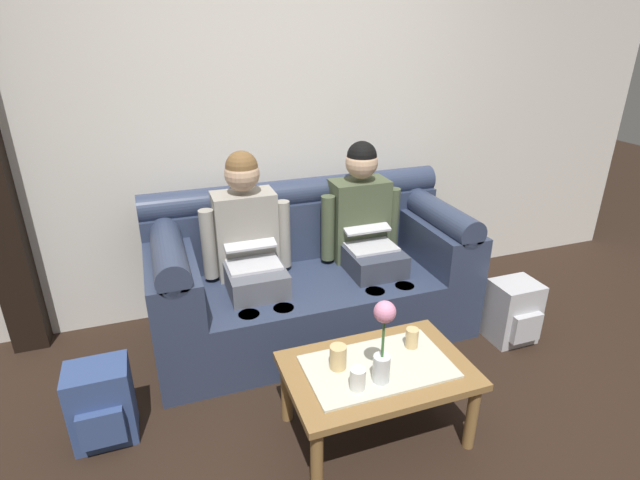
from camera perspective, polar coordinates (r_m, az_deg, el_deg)
ground_plane at (r=2.62m, az=7.71°, el=-23.04°), size 14.00×14.00×0.00m
back_wall_patterned at (r=3.42m, az=-4.27°, el=16.06°), size 6.00×0.12×2.90m
couch at (r=3.26m, az=-1.18°, el=-4.24°), size 2.00×0.88×0.96m
person_left at (r=3.04m, az=-8.12°, el=-0.64°), size 0.56×0.67×1.22m
person_right at (r=3.26m, az=5.24°, el=1.23°), size 0.56×0.67×1.22m
coffee_table at (r=2.48m, az=6.64°, el=-15.29°), size 0.88×0.57×0.41m
flower_vase at (r=2.22m, az=7.28°, el=-11.26°), size 0.10×0.10×0.41m
cup_near_left at (r=2.38m, az=2.09°, el=-13.33°), size 0.08×0.08×0.12m
cup_near_right at (r=2.56m, az=10.53°, el=-11.03°), size 0.06×0.06×0.10m
cup_far_center at (r=2.27m, az=4.37°, el=-15.65°), size 0.07×0.07×0.10m
backpack_right at (r=3.44m, az=21.38°, el=-7.75°), size 0.28×0.28×0.41m
backpack_left at (r=2.74m, az=-23.84°, el=-16.95°), size 0.29×0.27×0.41m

